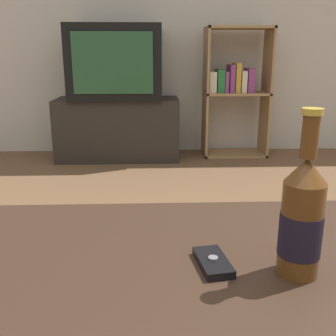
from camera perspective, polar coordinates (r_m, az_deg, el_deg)
coffee_table at (r=0.70m, az=-3.09°, el=-22.12°), size 1.03×0.73×0.50m
tv_stand at (r=3.35m, az=-7.25°, el=5.68°), size 1.01×0.43×0.50m
television at (r=3.29m, az=-7.59°, el=14.93°), size 0.73×0.52×0.57m
bookshelf at (r=3.44m, az=9.57°, el=11.32°), size 0.54×0.30×1.07m
beer_bottle at (r=0.67m, az=18.82°, el=-7.01°), size 0.07×0.07×0.28m
cell_phone at (r=0.71m, az=6.54°, el=-13.42°), size 0.06×0.10×0.02m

